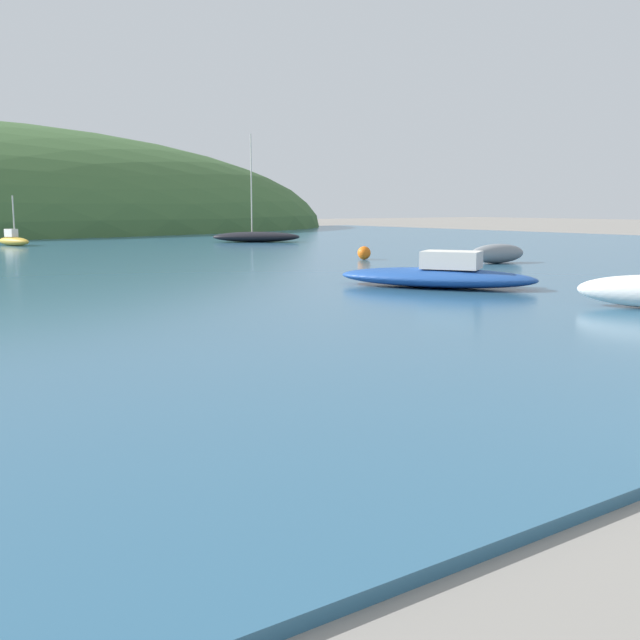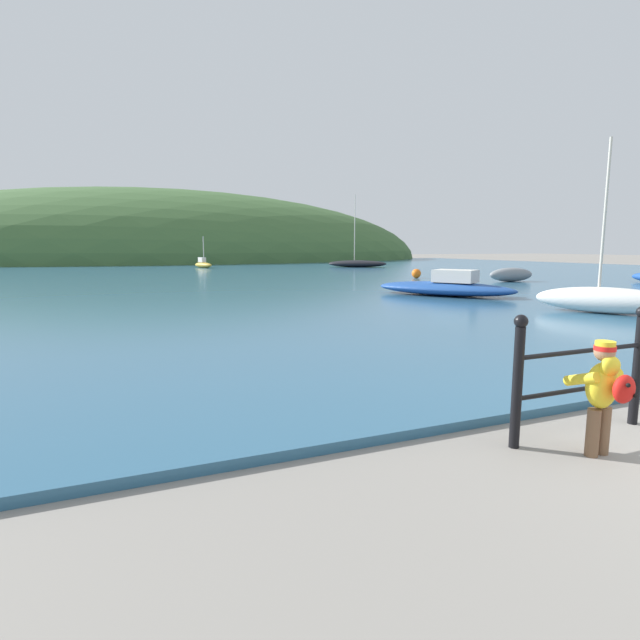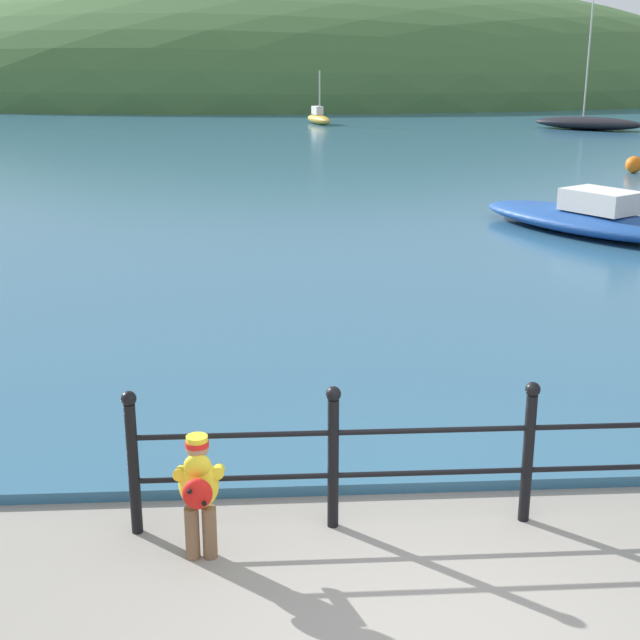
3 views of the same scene
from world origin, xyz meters
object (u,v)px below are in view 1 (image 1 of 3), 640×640
at_px(boat_mid_harbor, 13,240).
at_px(boat_nearest_quay, 438,275).
at_px(boat_green_fishing, 256,237).
at_px(mooring_buoy, 364,253).
at_px(boat_far_left, 497,254).

height_order(boat_mid_harbor, boat_nearest_quay, boat_mid_harbor).
bearing_deg(boat_green_fishing, mooring_buoy, -104.46).
height_order(boat_green_fishing, mooring_buoy, boat_green_fishing).
relative_size(boat_far_left, boat_green_fishing, 0.41).
relative_size(boat_far_left, boat_mid_harbor, 0.90).
bearing_deg(boat_green_fishing, boat_mid_harbor, 162.40).
bearing_deg(mooring_buoy, boat_mid_harbor, 114.76).
xyz_separation_m(boat_mid_harbor, boat_green_fishing, (12.04, -3.82, 0.02)).
height_order(boat_nearest_quay, mooring_buoy, boat_nearest_quay).
bearing_deg(boat_nearest_quay, boat_green_fishing, 70.30).
bearing_deg(boat_mid_harbor, mooring_buoy, -65.24).
height_order(boat_far_left, boat_nearest_quay, boat_nearest_quay).
distance_m(boat_mid_harbor, mooring_buoy, 19.94).
bearing_deg(boat_far_left, boat_nearest_quay, -148.00).
distance_m(boat_green_fishing, mooring_buoy, 14.76).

